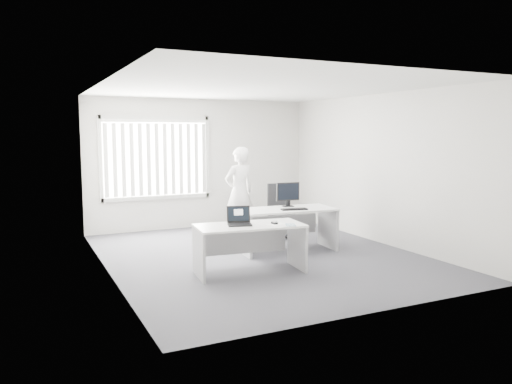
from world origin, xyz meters
name	(u,v)px	position (x,y,z in m)	size (l,w,h in m)	color
ground	(261,256)	(0.00, 0.00, 0.00)	(6.00, 6.00, 0.00)	#47464D
wall_back	(201,164)	(0.00, 3.00, 1.40)	(5.00, 0.02, 2.80)	beige
wall_front	(378,192)	(0.00, -3.00, 1.40)	(5.00, 0.02, 2.80)	beige
wall_left	(106,179)	(-2.50, 0.00, 1.40)	(0.02, 6.00, 2.80)	beige
wall_right	(380,169)	(2.50, 0.00, 1.40)	(0.02, 6.00, 2.80)	beige
ceiling	(261,88)	(0.00, 0.00, 2.80)	(5.00, 6.00, 0.02)	silver
window	(156,158)	(-1.00, 2.96, 1.55)	(2.32, 0.06, 1.76)	#BABBB6
blinds	(157,159)	(-1.00, 2.90, 1.52)	(2.20, 0.10, 1.50)	white
desk_near	(250,238)	(-0.60, -0.85, 0.52)	(1.65, 0.91, 0.72)	silver
desk_far	(287,220)	(0.58, 0.11, 0.54)	(1.72, 0.92, 0.76)	silver
office_chair	(281,221)	(1.02, 1.17, 0.33)	(0.71, 0.71, 1.07)	black
person	(239,192)	(0.34, 1.67, 0.90)	(0.66, 0.43, 1.80)	white
laptop	(240,216)	(-0.75, -0.84, 0.86)	(0.35, 0.31, 0.27)	black
paper_sheet	(277,224)	(-0.23, -0.99, 0.72)	(0.28, 0.20, 0.00)	white
mouse	(274,222)	(-0.24, -0.96, 0.75)	(0.06, 0.10, 0.04)	silver
booklet	(291,225)	(-0.07, -1.15, 0.73)	(0.14, 0.20, 0.01)	white
keyboard	(294,209)	(0.61, -0.07, 0.77)	(0.46, 0.15, 0.02)	black
monitor	(288,195)	(0.70, 0.32, 0.97)	(0.43, 0.13, 0.43)	black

